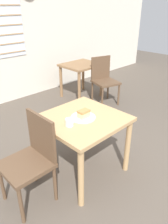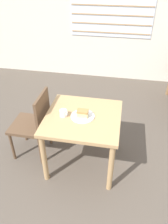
# 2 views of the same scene
# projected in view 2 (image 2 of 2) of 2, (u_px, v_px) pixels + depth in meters

# --- Properties ---
(ground_plane) EXTENTS (14.00, 14.00, 0.00)m
(ground_plane) POSITION_uv_depth(u_px,v_px,m) (69.00, 191.00, 2.47)
(ground_plane) COLOR brown
(wall_back) EXTENTS (10.00, 0.10, 2.80)m
(wall_back) POSITION_uv_depth(u_px,v_px,m) (105.00, 7.00, 4.10)
(wall_back) COLOR silver
(wall_back) RESTS_ON ground_plane
(dining_table_near) EXTENTS (0.84, 0.82, 0.71)m
(dining_table_near) POSITION_uv_depth(u_px,v_px,m) (83.00, 124.00, 2.50)
(dining_table_near) COLOR tan
(dining_table_near) RESTS_ON ground_plane
(chair_near_window) EXTENTS (0.43, 0.43, 0.90)m
(chair_near_window) POSITION_uv_depth(u_px,v_px,m) (34.00, 122.00, 2.69)
(chair_near_window) COLOR brown
(chair_near_window) RESTS_ON ground_plane
(plate) EXTENTS (0.26, 0.26, 0.01)m
(plate) POSITION_uv_depth(u_px,v_px,m) (83.00, 116.00, 2.42)
(plate) COLOR white
(plate) RESTS_ON dining_table_near
(cake_slice) EXTENTS (0.12, 0.08, 0.08)m
(cake_slice) POSITION_uv_depth(u_px,v_px,m) (83.00, 113.00, 2.39)
(cake_slice) COLOR #E0C67F
(cake_slice) RESTS_ON plate
(coffee_mug) EXTENTS (0.09, 0.08, 0.08)m
(coffee_mug) POSITION_uv_depth(u_px,v_px,m) (64.00, 113.00, 2.42)
(coffee_mug) COLOR white
(coffee_mug) RESTS_ON dining_table_near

